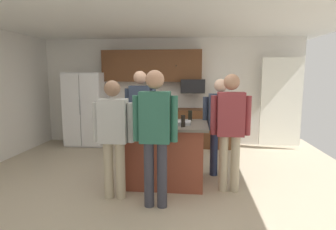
{
  "coord_description": "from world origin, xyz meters",
  "views": [
    {
      "loc": [
        0.7,
        -4.13,
        1.7
      ],
      "look_at": [
        0.22,
        0.4,
        1.05
      ],
      "focal_mm": 29.67,
      "sensor_mm": 36.0,
      "label": 1
    }
  ],
  "objects_px": {
    "person_elder_center": "(113,132)",
    "glass_stout_tall": "(130,122)",
    "tumbler_amber": "(190,116)",
    "glass_short_whisky": "(155,116)",
    "glass_pilsner": "(134,119)",
    "serving_tray": "(176,122)",
    "kitchen_island": "(166,153)",
    "glass_dark_ale": "(183,121)",
    "person_guest_left": "(220,121)",
    "person_guest_right": "(155,129)",
    "person_guest_by_door": "(230,125)",
    "refrigerator": "(86,109)",
    "person_host_foreground": "(141,112)",
    "microwave_over_range": "(193,86)"
  },
  "relations": [
    {
      "from": "microwave_over_range",
      "to": "glass_pilsner",
      "type": "relative_size",
      "value": 3.36
    },
    {
      "from": "kitchen_island",
      "to": "person_guest_left",
      "type": "relative_size",
      "value": 0.78
    },
    {
      "from": "glass_stout_tall",
      "to": "serving_tray",
      "type": "relative_size",
      "value": 0.27
    },
    {
      "from": "person_elder_center",
      "to": "glass_stout_tall",
      "type": "bearing_deg",
      "value": 19.21
    },
    {
      "from": "glass_dark_ale",
      "to": "refrigerator",
      "type": "bearing_deg",
      "value": 134.52
    },
    {
      "from": "microwave_over_range",
      "to": "person_guest_by_door",
      "type": "distance_m",
      "value": 2.73
    },
    {
      "from": "refrigerator",
      "to": "person_guest_left",
      "type": "xyz_separation_m",
      "value": [
        3.08,
        -1.86,
        0.06
      ]
    },
    {
      "from": "person_guest_left",
      "to": "glass_short_whisky",
      "type": "bearing_deg",
      "value": -15.12
    },
    {
      "from": "glass_short_whisky",
      "to": "kitchen_island",
      "type": "bearing_deg",
      "value": -46.7
    },
    {
      "from": "person_guest_right",
      "to": "glass_stout_tall",
      "type": "distance_m",
      "value": 0.68
    },
    {
      "from": "person_guest_right",
      "to": "refrigerator",
      "type": "bearing_deg",
      "value": 38.04
    },
    {
      "from": "microwave_over_range",
      "to": "serving_tray",
      "type": "relative_size",
      "value": 1.27
    },
    {
      "from": "tumbler_amber",
      "to": "glass_dark_ale",
      "type": "bearing_deg",
      "value": -99.03
    },
    {
      "from": "microwave_over_range",
      "to": "person_guest_right",
      "type": "xyz_separation_m",
      "value": [
        -0.42,
        -3.23,
        -0.42
      ]
    },
    {
      "from": "refrigerator",
      "to": "person_host_foreground",
      "type": "distance_m",
      "value": 2.32
    },
    {
      "from": "person_elder_center",
      "to": "glass_stout_tall",
      "type": "xyz_separation_m",
      "value": [
        0.15,
        0.31,
        0.08
      ]
    },
    {
      "from": "tumbler_amber",
      "to": "person_host_foreground",
      "type": "bearing_deg",
      "value": 156.29
    },
    {
      "from": "glass_stout_tall",
      "to": "glass_dark_ale",
      "type": "relative_size",
      "value": 0.71
    },
    {
      "from": "glass_stout_tall",
      "to": "glass_dark_ale",
      "type": "distance_m",
      "value": 0.77
    },
    {
      "from": "refrigerator",
      "to": "glass_pilsner",
      "type": "height_order",
      "value": "refrigerator"
    },
    {
      "from": "person_guest_by_door",
      "to": "person_host_foreground",
      "type": "relative_size",
      "value": 0.97
    },
    {
      "from": "glass_dark_ale",
      "to": "person_host_foreground",
      "type": "bearing_deg",
      "value": 130.76
    },
    {
      "from": "kitchen_island",
      "to": "glass_pilsner",
      "type": "xyz_separation_m",
      "value": [
        -0.47,
        -0.17,
        0.56
      ]
    },
    {
      "from": "person_guest_right",
      "to": "glass_short_whisky",
      "type": "distance_m",
      "value": 1.06
    },
    {
      "from": "glass_dark_ale",
      "to": "glass_short_whisky",
      "type": "relative_size",
      "value": 1.01
    },
    {
      "from": "microwave_over_range",
      "to": "person_host_foreground",
      "type": "distance_m",
      "value": 1.98
    },
    {
      "from": "person_guest_right",
      "to": "glass_dark_ale",
      "type": "relative_size",
      "value": 10.39
    },
    {
      "from": "refrigerator",
      "to": "kitchen_island",
      "type": "bearing_deg",
      "value": -45.78
    },
    {
      "from": "person_guest_right",
      "to": "tumbler_amber",
      "type": "bearing_deg",
      "value": -16.99
    },
    {
      "from": "person_guest_by_door",
      "to": "glass_dark_ale",
      "type": "xyz_separation_m",
      "value": [
        -0.68,
        -0.03,
        0.05
      ]
    },
    {
      "from": "glass_pilsner",
      "to": "person_guest_left",
      "type": "bearing_deg",
      "value": 23.88
    },
    {
      "from": "kitchen_island",
      "to": "glass_dark_ale",
      "type": "height_order",
      "value": "glass_dark_ale"
    },
    {
      "from": "refrigerator",
      "to": "person_guest_by_door",
      "type": "relative_size",
      "value": 1.03
    },
    {
      "from": "refrigerator",
      "to": "glass_short_whisky",
      "type": "distance_m",
      "value": 2.9
    },
    {
      "from": "tumbler_amber",
      "to": "glass_short_whisky",
      "type": "xyz_separation_m",
      "value": [
        -0.57,
        -0.08,
        -0.0
      ]
    },
    {
      "from": "person_guest_left",
      "to": "serving_tray",
      "type": "bearing_deg",
      "value": 6.29
    },
    {
      "from": "glass_dark_ale",
      "to": "person_guest_right",
      "type": "bearing_deg",
      "value": -119.47
    },
    {
      "from": "refrigerator",
      "to": "person_elder_center",
      "type": "distance_m",
      "value": 3.31
    },
    {
      "from": "person_guest_by_door",
      "to": "serving_tray",
      "type": "xyz_separation_m",
      "value": [
        -0.79,
        0.21,
        -0.02
      ]
    },
    {
      "from": "glass_short_whisky",
      "to": "glass_stout_tall",
      "type": "bearing_deg",
      "value": -118.48
    },
    {
      "from": "person_host_foreground",
      "to": "person_guest_by_door",
      "type": "bearing_deg",
      "value": 20.42
    },
    {
      "from": "kitchen_island",
      "to": "glass_dark_ale",
      "type": "relative_size",
      "value": 7.59
    },
    {
      "from": "glass_dark_ale",
      "to": "glass_short_whisky",
      "type": "bearing_deg",
      "value": 135.41
    },
    {
      "from": "microwave_over_range",
      "to": "glass_stout_tall",
      "type": "bearing_deg",
      "value": -107.71
    },
    {
      "from": "refrigerator",
      "to": "serving_tray",
      "type": "bearing_deg",
      "value": -43.99
    },
    {
      "from": "person_host_foreground",
      "to": "glass_short_whisky",
      "type": "xyz_separation_m",
      "value": [
        0.34,
        -0.48,
        0.01
      ]
    },
    {
      "from": "refrigerator",
      "to": "glass_pilsner",
      "type": "relative_size",
      "value": 10.62
    },
    {
      "from": "glass_stout_tall",
      "to": "tumbler_amber",
      "type": "xyz_separation_m",
      "value": [
        0.86,
        0.62,
        0.02
      ]
    },
    {
      "from": "kitchen_island",
      "to": "serving_tray",
      "type": "height_order",
      "value": "serving_tray"
    },
    {
      "from": "glass_pilsner",
      "to": "serving_tray",
      "type": "distance_m",
      "value": 0.65
    }
  ]
}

